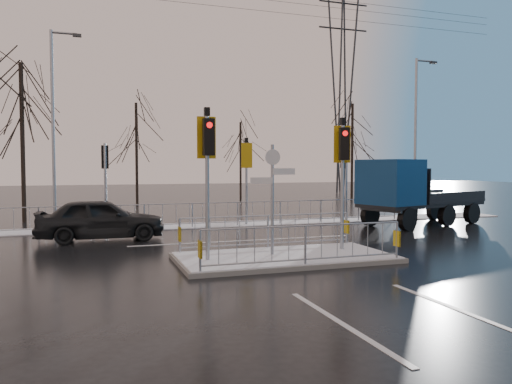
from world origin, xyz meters
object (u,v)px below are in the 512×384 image
object	(u,v)px
street_lamp_right	(417,131)
traffic_island	(284,246)
car_far_lane	(101,219)
flatbed_truck	(404,191)
street_lamp_left	(55,121)

from	to	relation	value
street_lamp_right	traffic_island	bearing A→B (deg)	-141.27
car_far_lane	flatbed_truck	size ratio (longest dim) A/B	0.66
car_far_lane	street_lamp_right	world-z (taller)	street_lamp_right
traffic_island	street_lamp_right	distance (m)	14.14
traffic_island	car_far_lane	size ratio (longest dim) A/B	1.37
car_far_lane	street_lamp_right	bearing A→B (deg)	-78.26
car_far_lane	street_lamp_right	distance (m)	16.03
flatbed_truck	traffic_island	bearing A→B (deg)	-144.72
traffic_island	street_lamp_left	distance (m)	12.17
street_lamp_right	street_lamp_left	bearing A→B (deg)	176.63
traffic_island	flatbed_truck	size ratio (longest dim) A/B	0.91
street_lamp_right	car_far_lane	bearing A→B (deg)	-169.07
flatbed_truck	street_lamp_left	distance (m)	15.01
traffic_island	street_lamp_left	world-z (taller)	street_lamp_left
traffic_island	car_far_lane	bearing A→B (deg)	130.61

